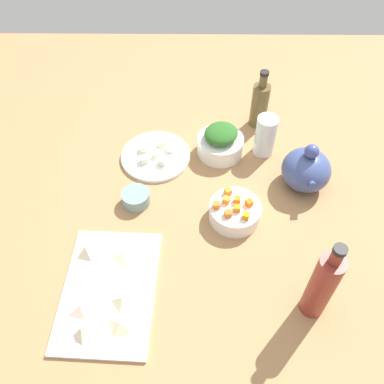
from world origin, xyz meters
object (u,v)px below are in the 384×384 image
object	(u,v)px
teapot	(306,169)
bottle_0	(260,104)
bowl_greens	(220,145)
bottle_1	(322,285)
bowl_small_side	(136,199)
bowl_carrots	(235,212)
plate_tofu	(156,156)
cutting_board	(109,290)
drinking_glass_0	(265,136)

from	to	relation	value
teapot	bottle_0	distance (cm)	30.17
bowl_greens	teapot	xyz separation A→B (cm)	(13.33, 25.06, 3.23)
bottle_0	bottle_1	distance (cm)	68.80
bowl_small_side	bottle_0	bearing A→B (deg)	132.81
bowl_carrots	teapot	bearing A→B (deg)	121.55
teapot	bottle_1	bearing A→B (deg)	-6.07
plate_tofu	teapot	world-z (taller)	teapot
cutting_board	plate_tofu	distance (cm)	48.18
bottle_0	bowl_small_side	bearing A→B (deg)	-47.19
cutting_board	plate_tofu	xyz separation A→B (cm)	(-47.39, 8.70, 0.10)
bowl_small_side	plate_tofu	bearing A→B (deg)	166.56
drinking_glass_0	bowl_carrots	bearing A→B (deg)	-21.86
bowl_carrots	bottle_1	xyz separation A→B (cm)	(27.21, 17.46, 9.06)
cutting_board	teapot	xyz separation A→B (cm)	(-36.73, 54.71, 5.76)
cutting_board	plate_tofu	bearing A→B (deg)	169.60
plate_tofu	bowl_carrots	distance (cm)	34.19
cutting_board	bowl_carrots	world-z (taller)	bowl_carrots
teapot	bowl_small_side	bearing A→B (deg)	-80.60
bowl_greens	bottle_1	size ratio (longest dim) A/B	0.55
plate_tofu	teapot	xyz separation A→B (cm)	(10.66, 46.01, 5.66)
bottle_0	drinking_glass_0	size ratio (longest dim) A/B	1.53
bowl_greens	bottle_1	world-z (taller)	bottle_1
cutting_board	teapot	size ratio (longest dim) A/B	2.07
bowl_small_side	bottle_1	size ratio (longest dim) A/B	0.30
bowl_greens	bowl_small_side	distance (cm)	33.50
bottle_0	bottle_1	size ratio (longest dim) A/B	0.78
plate_tofu	bottle_0	bearing A→B (deg)	116.41
bowl_greens	drinking_glass_0	size ratio (longest dim) A/B	1.08
bowl_carrots	drinking_glass_0	bearing A→B (deg)	158.14
bowl_carrots	bowl_small_side	size ratio (longest dim) A/B	1.78
plate_tofu	bottle_1	distance (cm)	66.98
bowl_small_side	bottle_1	world-z (taller)	bottle_1
cutting_board	bowl_small_side	bearing A→B (deg)	171.67
bowl_greens	plate_tofu	bearing A→B (deg)	-82.73
bowl_small_side	teapot	bearing A→B (deg)	99.40
bowl_small_side	teapot	distance (cm)	51.42
cutting_board	bowl_carrots	size ratio (longest dim) A/B	2.35
plate_tofu	teapot	bearing A→B (deg)	76.96
plate_tofu	bowl_carrots	size ratio (longest dim) A/B	1.53
bowl_greens	bowl_carrots	bearing A→B (deg)	7.00
teapot	bottle_1	size ratio (longest dim) A/B	0.61
cutting_board	teapot	distance (cm)	66.15
bowl_small_side	bottle_1	distance (cm)	57.17
bottle_1	drinking_glass_0	world-z (taller)	bottle_1
bowl_small_side	bowl_carrots	bearing A→B (deg)	80.15
plate_tofu	bottle_0	distance (cm)	39.29
cutting_board	bottle_0	distance (cm)	78.02
bottle_0	drinking_glass_0	world-z (taller)	bottle_0
plate_tofu	bowl_small_side	size ratio (longest dim) A/B	2.74
cutting_board	bottle_0	bearing A→B (deg)	146.21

